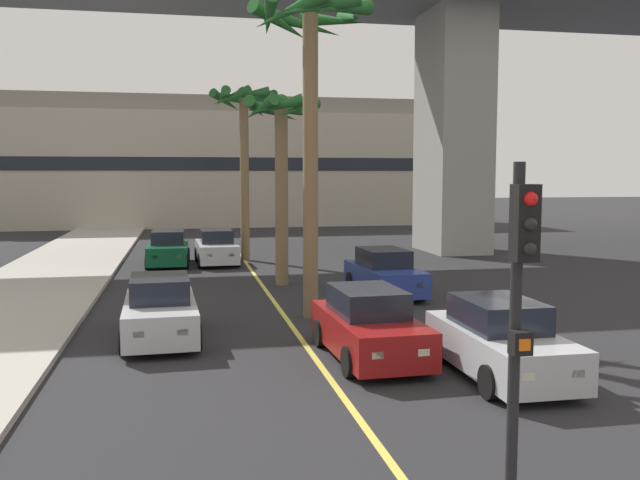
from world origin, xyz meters
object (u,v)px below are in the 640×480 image
(car_queue_fourth, at_px, (384,274))
(car_queue_fifth, at_px, (160,311))
(car_queue_second, at_px, (168,249))
(palm_tree_far_median, at_px, (281,140))
(palm_tree_mid_median, at_px, (245,121))
(car_queue_third, at_px, (369,326))
(traffic_light_median_near, at_px, (519,311))
(palm_tree_near_median, at_px, (311,61))
(car_queue_front, at_px, (500,341))
(car_queue_sixth, at_px, (216,248))

(car_queue_fourth, bearing_deg, car_queue_fifth, -145.62)
(car_queue_second, height_order, palm_tree_far_median, palm_tree_far_median)
(palm_tree_far_median, bearing_deg, palm_tree_mid_median, 94.73)
(car_queue_third, xyz_separation_m, traffic_light_median_near, (-0.72, -8.18, 1.99))
(car_queue_third, height_order, palm_tree_near_median, palm_tree_near_median)
(car_queue_third, bearing_deg, car_queue_second, 105.49)
(car_queue_third, height_order, palm_tree_mid_median, palm_tree_mid_median)
(car_queue_fifth, bearing_deg, car_queue_front, -33.55)
(car_queue_fifth, xyz_separation_m, car_queue_sixth, (2.07, 14.23, 0.00))
(car_queue_fourth, relative_size, car_queue_fifth, 1.00)
(car_queue_fourth, height_order, palm_tree_near_median, palm_tree_near_median)
(car_queue_second, xyz_separation_m, palm_tree_mid_median, (3.58, 1.16, 5.80))
(traffic_light_median_near, bearing_deg, palm_tree_mid_median, 90.80)
(car_queue_front, height_order, palm_tree_mid_median, palm_tree_mid_median)
(car_queue_front, xyz_separation_m, car_queue_second, (-6.88, 18.65, 0.00))
(car_queue_fourth, distance_m, car_queue_fifth, 8.76)
(car_queue_second, height_order, traffic_light_median_near, traffic_light_median_near)
(car_queue_second, distance_m, traffic_light_median_near, 25.37)
(car_queue_front, height_order, car_queue_sixth, same)
(car_queue_sixth, relative_size, traffic_light_median_near, 0.99)
(car_queue_fifth, bearing_deg, palm_tree_far_median, 61.87)
(car_queue_front, bearing_deg, car_queue_second, 110.26)
(traffic_light_median_near, xyz_separation_m, palm_tree_far_median, (0.26, 18.57, 2.60))
(car_queue_second, distance_m, car_queue_fourth, 11.74)
(car_queue_second, bearing_deg, car_queue_fifth, -89.71)
(car_queue_front, relative_size, car_queue_third, 0.99)
(car_queue_front, xyz_separation_m, car_queue_third, (-2.23, 1.85, 0.00))
(palm_tree_near_median, bearing_deg, palm_tree_far_median, 90.10)
(car_queue_second, xyz_separation_m, car_queue_sixth, (2.14, 0.10, 0.00))
(car_queue_fifth, bearing_deg, palm_tree_mid_median, 77.10)
(traffic_light_median_near, bearing_deg, palm_tree_near_median, 88.78)
(car_queue_fifth, distance_m, palm_tree_mid_median, 16.73)
(car_queue_front, height_order, car_queue_second, same)
(car_queue_fourth, relative_size, traffic_light_median_near, 0.99)
(car_queue_second, distance_m, car_queue_fifth, 14.13)
(car_queue_fifth, bearing_deg, palm_tree_near_median, 24.29)
(car_queue_front, relative_size, palm_tree_mid_median, 0.51)
(car_queue_second, relative_size, traffic_light_median_near, 0.99)
(car_queue_sixth, relative_size, palm_tree_near_median, 0.46)
(car_queue_fourth, bearing_deg, palm_tree_near_median, -135.12)
(car_queue_second, xyz_separation_m, palm_tree_near_median, (4.21, -12.27, 6.47))
(car_queue_sixth, distance_m, palm_tree_far_median, 8.22)
(car_queue_fifth, bearing_deg, traffic_light_median_near, -70.37)
(car_queue_fifth, xyz_separation_m, palm_tree_far_median, (4.13, 7.73, 4.59))
(car_queue_third, distance_m, car_queue_fifth, 5.30)
(car_queue_fourth, distance_m, palm_tree_near_median, 7.80)
(car_queue_third, relative_size, palm_tree_near_median, 0.46)
(palm_tree_mid_median, bearing_deg, car_queue_front, -80.52)
(palm_tree_near_median, bearing_deg, car_queue_sixth, 99.50)
(car_queue_third, relative_size, palm_tree_far_median, 0.60)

